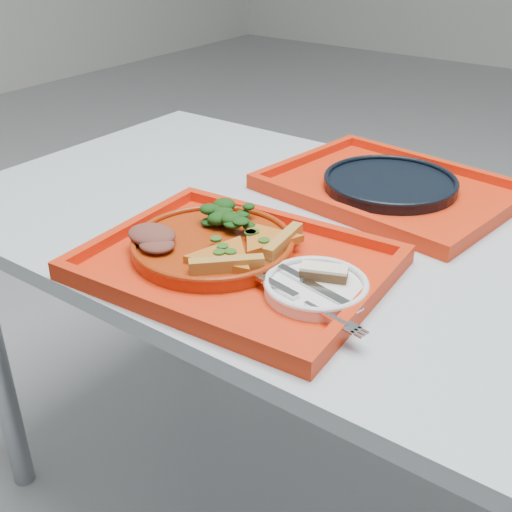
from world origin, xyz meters
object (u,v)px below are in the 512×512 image
Objects in this scene: navy_plate at (390,184)px; dessert_bar at (324,272)px; tray_far at (389,191)px; dinner_plate at (213,247)px; tray_main at (236,267)px.

navy_plate is 3.54× the size of dessert_bar.
tray_far is 1.73× the size of dinner_plate.
tray_main is at bearing 166.59° from dessert_bar.
tray_far is at bearing 79.59° from dessert_bar.
tray_main is at bearing -10.30° from dinner_plate.
tray_main is 1.00× the size of tray_far.
dinner_plate reaches higher than tray_main.
dinner_plate is 0.43m from navy_plate.
navy_plate is (0.00, 0.00, 0.01)m from tray_far.
tray_main is at bearing -90.45° from tray_far.
dinner_plate is at bearing 165.84° from tray_main.
tray_main is 1.73× the size of navy_plate.
tray_far is at bearing 74.53° from dinner_plate.
dinner_plate reaches higher than tray_far.
dinner_plate is at bearing -105.47° from navy_plate.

